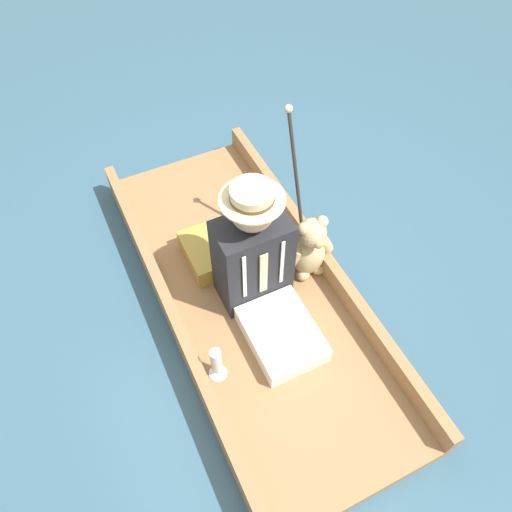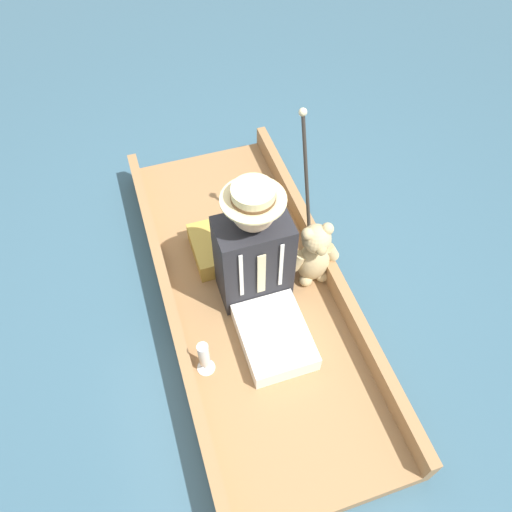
{
  "view_description": "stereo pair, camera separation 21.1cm",
  "coord_description": "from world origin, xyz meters",
  "px_view_note": "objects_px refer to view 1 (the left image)",
  "views": [
    {
      "loc": [
        0.66,
        1.44,
        2.52
      ],
      "look_at": [
        -0.02,
        0.04,
        0.47
      ],
      "focal_mm": 35.0,
      "sensor_mm": 36.0,
      "label": 1
    },
    {
      "loc": [
        0.46,
        1.52,
        2.52
      ],
      "look_at": [
        -0.02,
        0.04,
        0.47
      ],
      "focal_mm": 35.0,
      "sensor_mm": 36.0,
      "label": 2
    }
  ],
  "objects_px": {
    "teddy_bear": "(310,249)",
    "wine_glass": "(216,362)",
    "seated_person": "(259,267)",
    "walking_cane": "(296,178)"
  },
  "relations": [
    {
      "from": "wine_glass",
      "to": "walking_cane",
      "type": "height_order",
      "value": "walking_cane"
    },
    {
      "from": "seated_person",
      "to": "wine_glass",
      "type": "relative_size",
      "value": 3.43
    },
    {
      "from": "seated_person",
      "to": "teddy_bear",
      "type": "bearing_deg",
      "value": -165.14
    },
    {
      "from": "seated_person",
      "to": "teddy_bear",
      "type": "height_order",
      "value": "seated_person"
    },
    {
      "from": "seated_person",
      "to": "wine_glass",
      "type": "xyz_separation_m",
      "value": [
        0.39,
        0.31,
        -0.17
      ]
    },
    {
      "from": "seated_person",
      "to": "walking_cane",
      "type": "bearing_deg",
      "value": -135.21
    },
    {
      "from": "teddy_bear",
      "to": "seated_person",
      "type": "bearing_deg",
      "value": 9.52
    },
    {
      "from": "wine_glass",
      "to": "walking_cane",
      "type": "distance_m",
      "value": 1.06
    },
    {
      "from": "teddy_bear",
      "to": "wine_glass",
      "type": "relative_size",
      "value": 1.86
    },
    {
      "from": "teddy_bear",
      "to": "walking_cane",
      "type": "bearing_deg",
      "value": -95.82
    }
  ]
}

